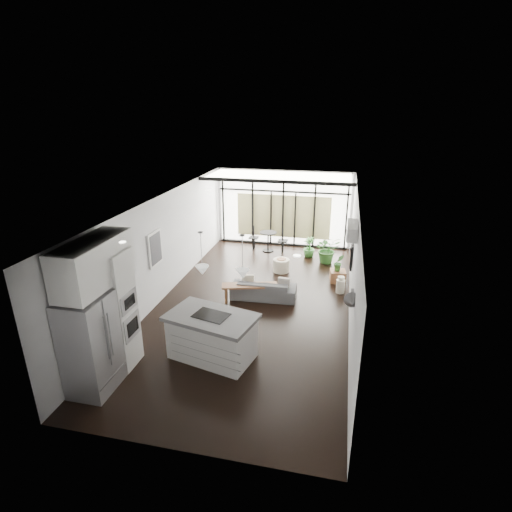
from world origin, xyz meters
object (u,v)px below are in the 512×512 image
at_px(pouf, 281,265).
at_px(milk_can, 341,285).
at_px(island, 212,336).
at_px(tv, 351,252).
at_px(console_bench, 250,293).
at_px(fridge, 91,345).
at_px(sofa, 264,286).

bearing_deg(pouf, milk_can, -31.49).
height_order(island, pouf, island).
height_order(pouf, tv, tv).
distance_m(pouf, tv, 2.71).
bearing_deg(island, console_bench, 100.08).
distance_m(island, fridge, 2.34).
bearing_deg(console_bench, island, -108.68).
bearing_deg(sofa, fridge, 59.38).
relative_size(pouf, tv, 0.47).
distance_m(island, milk_can, 4.52).
bearing_deg(tv, fridge, -132.76).
bearing_deg(tv, island, -128.00).
height_order(sofa, pouf, sofa).
relative_size(fridge, pouf, 3.65).
relative_size(sofa, pouf, 3.46).
xyz_separation_m(console_bench, tv, (2.60, 0.87, 1.06)).
bearing_deg(fridge, console_bench, 64.18).
distance_m(fridge, tv, 6.75).
bearing_deg(console_bench, fridge, -131.02).
bearing_deg(console_bench, pouf, 61.75).
height_order(fridge, console_bench, fridge).
height_order(console_bench, tv, tv).
distance_m(island, console_bench, 2.69).
distance_m(island, tv, 4.56).
bearing_deg(island, sofa, 93.95).
distance_m(sofa, console_bench, 0.44).
bearing_deg(sofa, console_bench, 36.11).
distance_m(fridge, pouf, 6.80).
relative_size(sofa, milk_can, 3.66).
xyz_separation_m(console_bench, milk_can, (2.39, 1.05, 0.00)).
bearing_deg(milk_can, fridge, -130.40).
bearing_deg(fridge, island, 37.93).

